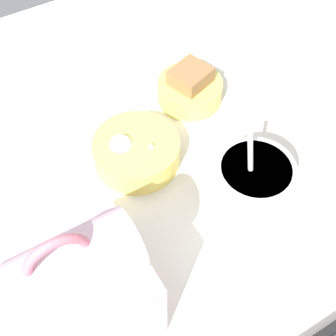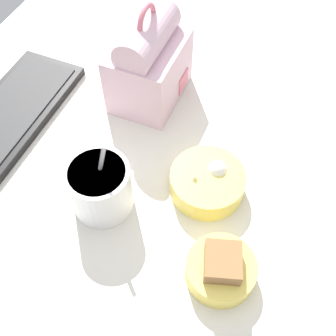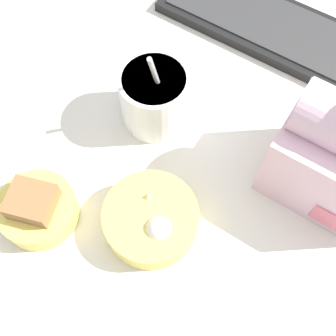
{
  "view_description": "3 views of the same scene",
  "coord_description": "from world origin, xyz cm",
  "px_view_note": "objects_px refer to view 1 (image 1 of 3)",
  "views": [
    {
      "loc": [
        20.92,
        32.83,
        61.07
      ],
      "look_at": [
        0.71,
        -1.38,
        7.0
      ],
      "focal_mm": 50.0,
      "sensor_mm": 36.0,
      "label": 1
    },
    {
      "loc": [
        -37.82,
        -17.56,
        67.3
      ],
      "look_at": [
        0.71,
        -1.38,
        7.0
      ],
      "focal_mm": 45.0,
      "sensor_mm": 36.0,
      "label": 2
    },
    {
      "loc": [
        14.65,
        -23.09,
        60.57
      ],
      "look_at": [
        0.71,
        -1.38,
        7.0
      ],
      "focal_mm": 45.0,
      "sensor_mm": 36.0,
      "label": 3
    }
  ],
  "objects_px": {
    "lunch_bag": "(74,296)",
    "bento_bowl_snacks": "(137,151)",
    "bento_bowl_sandwich": "(190,88)",
    "soup_cup": "(251,188)"
  },
  "relations": [
    {
      "from": "soup_cup",
      "to": "lunch_bag",
      "type": "bearing_deg",
      "value": 6.85
    },
    {
      "from": "lunch_bag",
      "to": "bento_bowl_snacks",
      "type": "relative_size",
      "value": 1.62
    },
    {
      "from": "lunch_bag",
      "to": "soup_cup",
      "type": "bearing_deg",
      "value": -173.15
    },
    {
      "from": "lunch_bag",
      "to": "bento_bowl_sandwich",
      "type": "distance_m",
      "value": 0.42
    },
    {
      "from": "lunch_bag",
      "to": "soup_cup",
      "type": "distance_m",
      "value": 0.28
    },
    {
      "from": "lunch_bag",
      "to": "bento_bowl_snacks",
      "type": "bearing_deg",
      "value": -132.96
    },
    {
      "from": "bento_bowl_snacks",
      "to": "bento_bowl_sandwich",
      "type": "bearing_deg",
      "value": -152.61
    },
    {
      "from": "lunch_bag",
      "to": "bento_bowl_snacks",
      "type": "xyz_separation_m",
      "value": [
        -0.18,
        -0.19,
        -0.06
      ]
    },
    {
      "from": "soup_cup",
      "to": "bento_bowl_snacks",
      "type": "height_order",
      "value": "soup_cup"
    },
    {
      "from": "soup_cup",
      "to": "bento_bowl_snacks",
      "type": "bearing_deg",
      "value": -58.37
    }
  ]
}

